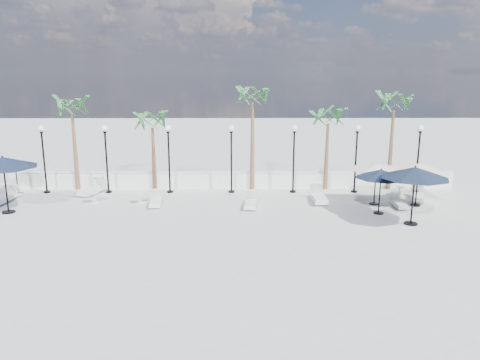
{
  "coord_description": "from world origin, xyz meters",
  "views": [
    {
      "loc": [
        0.33,
        -19.3,
        6.72
      ],
      "look_at": [
        0.46,
        3.15,
        1.5
      ],
      "focal_mm": 35.0,
      "sensor_mm": 36.0,
      "label": 1
    }
  ],
  "objects_px": {
    "lounger_3": "(251,203)",
    "parasol_cream_small": "(15,165)",
    "lounger_1": "(6,196)",
    "parasol_navy_right": "(415,173)",
    "parasol_navy_mid": "(381,174)",
    "lounger_5": "(318,197)",
    "lounger_4": "(155,201)",
    "parasol_cream_sq_b": "(419,164)",
    "lounger_2": "(93,189)",
    "lounger_7": "(417,195)",
    "parasol_cream_sq_a": "(376,164)",
    "lounger_0": "(2,198)",
    "lounger_6": "(399,203)",
    "parasol_navy_left": "(3,163)"
  },
  "relations": [
    {
      "from": "lounger_2",
      "to": "parasol_cream_sq_b",
      "type": "bearing_deg",
      "value": 9.81
    },
    {
      "from": "lounger_4",
      "to": "lounger_7",
      "type": "bearing_deg",
      "value": -2.01
    },
    {
      "from": "lounger_0",
      "to": "lounger_6",
      "type": "height_order",
      "value": "lounger_0"
    },
    {
      "from": "lounger_2",
      "to": "parasol_navy_mid",
      "type": "bearing_deg",
      "value": 3.65
    },
    {
      "from": "lounger_1",
      "to": "lounger_5",
      "type": "relative_size",
      "value": 0.91
    },
    {
      "from": "lounger_1",
      "to": "parasol_navy_right",
      "type": "relative_size",
      "value": 0.64
    },
    {
      "from": "lounger_6",
      "to": "parasol_navy_right",
      "type": "distance_m",
      "value": 3.55
    },
    {
      "from": "lounger_2",
      "to": "lounger_3",
      "type": "distance_m",
      "value": 9.23
    },
    {
      "from": "lounger_3",
      "to": "lounger_4",
      "type": "bearing_deg",
      "value": -178.85
    },
    {
      "from": "lounger_4",
      "to": "parasol_cream_sq_b",
      "type": "bearing_deg",
      "value": -6.48
    },
    {
      "from": "lounger_1",
      "to": "parasol_navy_right",
      "type": "height_order",
      "value": "parasol_navy_right"
    },
    {
      "from": "lounger_1",
      "to": "lounger_3",
      "type": "distance_m",
      "value": 13.08
    },
    {
      "from": "lounger_0",
      "to": "lounger_1",
      "type": "distance_m",
      "value": 0.5
    },
    {
      "from": "lounger_3",
      "to": "lounger_5",
      "type": "bearing_deg",
      "value": 20.21
    },
    {
      "from": "lounger_7",
      "to": "parasol_navy_right",
      "type": "relative_size",
      "value": 0.72
    },
    {
      "from": "parasol_cream_sq_a",
      "to": "parasol_cream_small",
      "type": "bearing_deg",
      "value": 173.51
    },
    {
      "from": "lounger_5",
      "to": "parasol_cream_small",
      "type": "bearing_deg",
      "value": 173.75
    },
    {
      "from": "parasol_cream_sq_b",
      "to": "lounger_5",
      "type": "bearing_deg",
      "value": 170.8
    },
    {
      "from": "lounger_2",
      "to": "parasol_cream_small",
      "type": "bearing_deg",
      "value": -161.7
    },
    {
      "from": "parasol_navy_right",
      "to": "lounger_7",
      "type": "bearing_deg",
      "value": 66.2
    },
    {
      "from": "parasol_navy_right",
      "to": "parasol_cream_sq_b",
      "type": "bearing_deg",
      "value": 66.12
    },
    {
      "from": "lounger_7",
      "to": "lounger_2",
      "type": "bearing_deg",
      "value": -163.6
    },
    {
      "from": "lounger_3",
      "to": "parasol_navy_right",
      "type": "distance_m",
      "value": 7.97
    },
    {
      "from": "lounger_1",
      "to": "parasol_navy_mid",
      "type": "relative_size",
      "value": 0.77
    },
    {
      "from": "lounger_1",
      "to": "lounger_5",
      "type": "bearing_deg",
      "value": 12.73
    },
    {
      "from": "lounger_3",
      "to": "parasol_cream_sq_a",
      "type": "xyz_separation_m",
      "value": [
        6.4,
        0.43,
        1.9
      ]
    },
    {
      "from": "parasol_navy_mid",
      "to": "lounger_3",
      "type": "bearing_deg",
      "value": 169.25
    },
    {
      "from": "lounger_2",
      "to": "parasol_navy_right",
      "type": "height_order",
      "value": "parasol_navy_right"
    },
    {
      "from": "lounger_7",
      "to": "parasol_navy_mid",
      "type": "height_order",
      "value": "parasol_navy_mid"
    },
    {
      "from": "lounger_5",
      "to": "parasol_cream_small",
      "type": "distance_m",
      "value": 16.77
    },
    {
      "from": "parasol_navy_right",
      "to": "parasol_cream_sq_a",
      "type": "height_order",
      "value": "parasol_navy_right"
    },
    {
      "from": "lounger_1",
      "to": "parasol_navy_mid",
      "type": "bearing_deg",
      "value": 6.53
    },
    {
      "from": "lounger_3",
      "to": "parasol_cream_small",
      "type": "xyz_separation_m",
      "value": [
        -13.02,
        2.64,
        1.43
      ]
    },
    {
      "from": "lounger_0",
      "to": "lounger_1",
      "type": "bearing_deg",
      "value": 94.02
    },
    {
      "from": "parasol_cream_sq_a",
      "to": "parasol_navy_right",
      "type": "bearing_deg",
      "value": -77.21
    },
    {
      "from": "parasol_navy_right",
      "to": "parasol_cream_sq_a",
      "type": "bearing_deg",
      "value": 102.79
    },
    {
      "from": "parasol_navy_left",
      "to": "parasol_cream_sq_a",
      "type": "height_order",
      "value": "parasol_navy_left"
    },
    {
      "from": "lounger_7",
      "to": "parasol_navy_mid",
      "type": "relative_size",
      "value": 0.86
    },
    {
      "from": "parasol_cream_small",
      "to": "lounger_5",
      "type": "bearing_deg",
      "value": -5.76
    },
    {
      "from": "parasol_navy_mid",
      "to": "parasol_navy_right",
      "type": "relative_size",
      "value": 0.83
    },
    {
      "from": "parasol_navy_left",
      "to": "parasol_navy_mid",
      "type": "distance_m",
      "value": 18.04
    },
    {
      "from": "lounger_5",
      "to": "lounger_1",
      "type": "bearing_deg",
      "value": 178.42
    },
    {
      "from": "lounger_4",
      "to": "parasol_cream_sq_b",
      "type": "height_order",
      "value": "parasol_cream_sq_b"
    },
    {
      "from": "parasol_cream_sq_a",
      "to": "parasol_cream_small",
      "type": "xyz_separation_m",
      "value": [
        -19.42,
        2.21,
        -0.47
      ]
    },
    {
      "from": "lounger_2",
      "to": "parasol_navy_left",
      "type": "bearing_deg",
      "value": -112.17
    },
    {
      "from": "lounger_3",
      "to": "parasol_navy_mid",
      "type": "distance_m",
      "value": 6.51
    },
    {
      "from": "lounger_1",
      "to": "parasol_cream_small",
      "type": "relative_size",
      "value": 0.99
    },
    {
      "from": "parasol_cream_sq_a",
      "to": "parasol_navy_left",
      "type": "bearing_deg",
      "value": -175.75
    },
    {
      "from": "lounger_2",
      "to": "lounger_3",
      "type": "relative_size",
      "value": 1.19
    },
    {
      "from": "lounger_2",
      "to": "parasol_cream_small",
      "type": "height_order",
      "value": "parasol_cream_small"
    }
  ]
}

